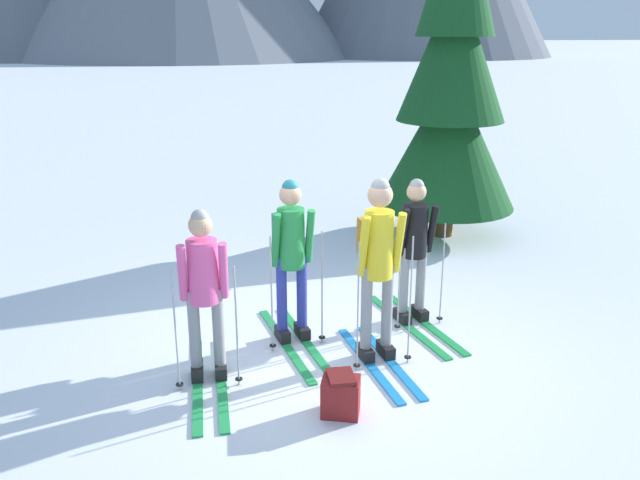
{
  "coord_description": "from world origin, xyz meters",
  "views": [
    {
      "loc": [
        -0.89,
        -5.89,
        3.15
      ],
      "look_at": [
        0.07,
        0.44,
        1.05
      ],
      "focal_mm": 36.08,
      "sensor_mm": 36.0,
      "label": 1
    }
  ],
  "objects_px": {
    "skier_in_green": "(291,252)",
    "backpack_on_snow_front": "(341,395)",
    "skier_in_black": "(414,247)",
    "pine_tree_near": "(452,85)",
    "skier_in_yellow": "(378,258)",
    "skier_in_pink": "(204,291)"
  },
  "relations": [
    {
      "from": "skier_in_green",
      "to": "backpack_on_snow_front",
      "type": "relative_size",
      "value": 4.67
    },
    {
      "from": "skier_in_black",
      "to": "skier_in_green",
      "type": "bearing_deg",
      "value": -170.41
    },
    {
      "from": "skier_in_green",
      "to": "skier_in_black",
      "type": "xyz_separation_m",
      "value": [
        1.38,
        0.23,
        -0.09
      ]
    },
    {
      "from": "skier_in_green",
      "to": "skier_in_black",
      "type": "relative_size",
      "value": 1.01
    },
    {
      "from": "pine_tree_near",
      "to": "skier_in_green",
      "type": "bearing_deg",
      "value": -130.37
    },
    {
      "from": "pine_tree_near",
      "to": "skier_in_black",
      "type": "bearing_deg",
      "value": -114.84
    },
    {
      "from": "skier_in_yellow",
      "to": "backpack_on_snow_front",
      "type": "xyz_separation_m",
      "value": [
        -0.52,
        -0.93,
        -0.88
      ]
    },
    {
      "from": "skier_in_green",
      "to": "skier_in_black",
      "type": "bearing_deg",
      "value": 9.59
    },
    {
      "from": "backpack_on_snow_front",
      "to": "skier_in_yellow",
      "type": "bearing_deg",
      "value": 60.69
    },
    {
      "from": "skier_in_black",
      "to": "pine_tree_near",
      "type": "relative_size",
      "value": 0.34
    },
    {
      "from": "skier_in_black",
      "to": "pine_tree_near",
      "type": "bearing_deg",
      "value": 65.16
    },
    {
      "from": "skier_in_pink",
      "to": "backpack_on_snow_front",
      "type": "relative_size",
      "value": 4.5
    },
    {
      "from": "skier_in_yellow",
      "to": "skier_in_black",
      "type": "distance_m",
      "value": 1.0
    },
    {
      "from": "skier_in_pink",
      "to": "skier_in_yellow",
      "type": "distance_m",
      "value": 1.66
    },
    {
      "from": "skier_in_green",
      "to": "backpack_on_snow_front",
      "type": "bearing_deg",
      "value": -80.05
    },
    {
      "from": "skier_in_black",
      "to": "backpack_on_snow_front",
      "type": "bearing_deg",
      "value": -123.37
    },
    {
      "from": "skier_in_pink",
      "to": "skier_in_black",
      "type": "relative_size",
      "value": 0.97
    },
    {
      "from": "skier_in_green",
      "to": "pine_tree_near",
      "type": "relative_size",
      "value": 0.34
    },
    {
      "from": "skier_in_yellow",
      "to": "skier_in_black",
      "type": "bearing_deg",
      "value": 52.2
    },
    {
      "from": "skier_in_pink",
      "to": "skier_in_black",
      "type": "xyz_separation_m",
      "value": [
        2.25,
        0.93,
        -0.01
      ]
    },
    {
      "from": "skier_in_pink",
      "to": "backpack_on_snow_front",
      "type": "distance_m",
      "value": 1.54
    },
    {
      "from": "skier_in_black",
      "to": "backpack_on_snow_front",
      "type": "xyz_separation_m",
      "value": [
        -1.12,
        -1.71,
        -0.7
      ]
    }
  ]
}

